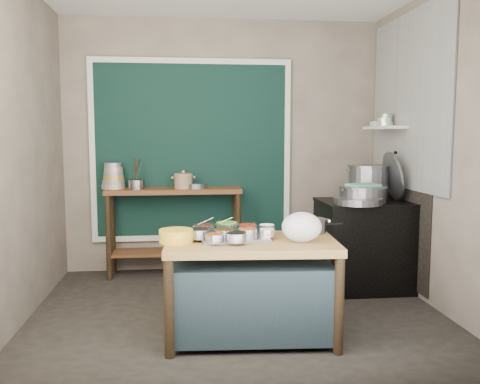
{
  "coord_description": "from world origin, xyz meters",
  "views": [
    {
      "loc": [
        -0.45,
        -4.23,
        1.52
      ],
      "look_at": [
        0.06,
        0.25,
        1.02
      ],
      "focal_mm": 38.0,
      "sensor_mm": 36.0,
      "label": 1
    }
  ],
  "objects": [
    {
      "name": "plastic_bag_b",
      "position": [
        0.45,
        -0.49,
        0.83
      ],
      "size": [
        0.28,
        0.26,
        0.17
      ],
      "primitive_type": "ellipsoid",
      "rotation": [
        0.0,
        0.0,
        -0.4
      ],
      "color": "white",
      "rests_on": "prep_table"
    },
    {
      "name": "back_counter",
      "position": [
        -0.55,
        1.28,
        0.47
      ],
      "size": [
        1.45,
        0.4,
        0.95
      ],
      "primitive_type": "cube",
      "color": "brown",
      "rests_on": "floor"
    },
    {
      "name": "shelf_bowl_stack",
      "position": [
        1.63,
        0.85,
        1.67
      ],
      "size": [
        0.15,
        0.15,
        0.12
      ],
      "color": "silver",
      "rests_on": "wall_shelf"
    },
    {
      "name": "shallow_pan",
      "position": [
        1.17,
        0.32,
        0.91
      ],
      "size": [
        0.48,
        0.48,
        0.06
      ],
      "primitive_type": "cylinder",
      "rotation": [
        0.0,
        0.0,
        0.07
      ],
      "color": "gray",
      "rests_on": "stove_top"
    },
    {
      "name": "left_wall",
      "position": [
        -1.76,
        0.0,
        1.4
      ],
      "size": [
        0.02,
        3.0,
        2.8
      ],
      "primitive_type": "cube",
      "color": "gray",
      "rests_on": "floor"
    },
    {
      "name": "bowl_stack",
      "position": [
        -1.2,
        1.32,
        1.07
      ],
      "size": [
        0.25,
        0.25,
        0.28
      ],
      "color": "tan",
      "rests_on": "back_counter"
    },
    {
      "name": "tile_panel",
      "position": [
        1.74,
        0.55,
        1.85
      ],
      "size": [
        0.02,
        1.7,
        1.7
      ],
      "primitive_type": "cube",
      "color": "#B2B2AA",
      "rests_on": "right_wall"
    },
    {
      "name": "green_cloth",
      "position": [
        1.27,
        0.45,
        1.05
      ],
      "size": [
        0.32,
        0.28,
        0.02
      ],
      "primitive_type": "cube",
      "rotation": [
        0.0,
        0.0,
        0.27
      ],
      "color": "#65AB95",
      "rests_on": "steamer"
    },
    {
      "name": "condiment_tray",
      "position": [
        -0.08,
        -0.53,
        0.76
      ],
      "size": [
        0.54,
        0.41,
        0.02
      ],
      "primitive_type": "cube",
      "rotation": [
        0.0,
        0.0,
        0.12
      ],
      "color": "gray",
      "rests_on": "prep_table"
    },
    {
      "name": "pot_lid",
      "position": [
        1.62,
        0.58,
        1.12
      ],
      "size": [
        0.15,
        0.5,
        0.48
      ],
      "primitive_type": "cylinder",
      "rotation": [
        0.0,
        1.36,
        -0.05
      ],
      "color": "gray",
      "rests_on": "stove_top"
    },
    {
      "name": "floor",
      "position": [
        0.0,
        0.0,
        -0.01
      ],
      "size": [
        3.5,
        3.0,
        0.02
      ],
      "primitive_type": "cube",
      "color": "#29251F",
      "rests_on": "ground"
    },
    {
      "name": "curtain_frame",
      "position": [
        -0.35,
        1.46,
        1.35
      ],
      "size": [
        2.22,
        0.03,
        2.02
      ],
      "primitive_type": null,
      "color": "beige",
      "rests_on": "back_wall"
    },
    {
      "name": "curtain_panel",
      "position": [
        -0.35,
        1.47,
        1.35
      ],
      "size": [
        2.1,
        0.02,
        1.9
      ],
      "primitive_type": "cube",
      "color": "black",
      "rests_on": "back_wall"
    },
    {
      "name": "back_wall",
      "position": [
        0.0,
        1.51,
        1.4
      ],
      "size": [
        3.5,
        0.02,
        2.8
      ],
      "primitive_type": "cube",
      "color": "gray",
      "rests_on": "floor"
    },
    {
      "name": "wide_bowl",
      "position": [
        -0.31,
        1.24,
        0.98
      ],
      "size": [
        0.29,
        0.29,
        0.05
      ],
      "primitive_type": "cylinder",
      "rotation": [
        0.0,
        0.0,
        -0.42
      ],
      "color": "gray",
      "rests_on": "back_counter"
    },
    {
      "name": "stock_pot",
      "position": [
        1.43,
        0.75,
        1.05
      ],
      "size": [
        0.46,
        0.46,
        0.34
      ],
      "primitive_type": null,
      "rotation": [
        0.0,
        0.0,
        0.07
      ],
      "color": "gray",
      "rests_on": "stove_top"
    },
    {
      "name": "yellow_basin",
      "position": [
        -0.5,
        -0.6,
        0.8
      ],
      "size": [
        0.26,
        0.26,
        0.09
      ],
      "primitive_type": "cylinder",
      "rotation": [
        0.0,
        0.0,
        0.05
      ],
      "color": "gold",
      "rests_on": "prep_table"
    },
    {
      "name": "stove_top",
      "position": [
        1.35,
        0.55,
        0.86
      ],
      "size": [
        0.92,
        0.69,
        0.03
      ],
      "primitive_type": "cube",
      "color": "black",
      "rests_on": "stove_block"
    },
    {
      "name": "wall_shelf",
      "position": [
        1.63,
        0.85,
        1.6
      ],
      "size": [
        0.22,
        0.7,
        0.03
      ],
      "primitive_type": "cube",
      "color": "beige",
      "rests_on": "right_wall"
    },
    {
      "name": "stove_block",
      "position": [
        1.35,
        0.55,
        0.42
      ],
      "size": [
        0.9,
        0.68,
        0.85
      ],
      "primitive_type": "cube",
      "color": "black",
      "rests_on": "floor"
    },
    {
      "name": "soot_patch",
      "position": [
        1.74,
        0.65,
        0.7
      ],
      "size": [
        0.01,
        1.3,
        1.3
      ],
      "primitive_type": "cube",
      "color": "black",
      "rests_on": "right_wall"
    },
    {
      "name": "condiment_bowls",
      "position": [
        -0.11,
        -0.51,
        0.8
      ],
      "size": [
        0.68,
        0.52,
        0.07
      ],
      "color": "gray",
      "rests_on": "condiment_tray"
    },
    {
      "name": "plastic_bag_a",
      "position": [
        0.4,
        -0.68,
        0.86
      ],
      "size": [
        0.36,
        0.34,
        0.22
      ],
      "primitive_type": "ellipsoid",
      "rotation": [
        0.0,
        0.0,
        -0.39
      ],
      "color": "white",
      "rests_on": "prep_table"
    },
    {
      "name": "right_wall",
      "position": [
        1.76,
        0.0,
        1.4
      ],
      "size": [
        0.02,
        3.0,
        2.8
      ],
      "primitive_type": "cube",
      "color": "gray",
      "rests_on": "floor"
    },
    {
      "name": "utensil_cup",
      "position": [
        -0.94,
        1.23,
        1.0
      ],
      "size": [
        0.21,
        0.21,
        0.1
      ],
      "primitive_type": "cylinder",
      "rotation": [
        0.0,
        0.0,
        -0.32
      ],
      "color": "gray",
      "rests_on": "back_counter"
    },
    {
      "name": "saucepan",
      "position": [
        0.58,
        -0.36,
        0.81
      ],
      "size": [
        0.21,
        0.21,
        0.12
      ],
      "primitive_type": null,
      "rotation": [
        0.0,
        0.0,
        0.01
      ],
      "color": "gray",
      "rests_on": "prep_table"
    },
    {
      "name": "shelf_bowl_green",
      "position": [
        1.63,
        1.08,
        1.64
      ],
      "size": [
        0.18,
        0.18,
        0.05
      ],
      "primitive_type": "cylinder",
      "rotation": [
        0.0,
        0.0,
        -0.22
      ],
      "color": "gray",
      "rests_on": "wall_shelf"
    },
    {
      "name": "steamer",
      "position": [
        1.27,
        0.45,
        0.96
      ],
      "size": [
        0.6,
        0.6,
        0.16
      ],
      "primitive_type": null,
      "rotation": [
        0.0,
        0.0,
        0.28
      ],
      "color": "gray",
      "rests_on": "stove_top"
    },
    {
      "name": "ceramic_crock",
      "position": [
        -0.45,
        1.26,
        1.02
      ],
      "size": [
        0.25,
        0.25,
        0.14
      ],
      "primitive_type": null,
      "rotation": [
        0.0,
        0.0,
        0.19
      ],
      "color": "olive",
      "rests_on": "back_counter"
    },
    {
      "name": "prep_table",
      "position": [
        0.05,
        -0.57,
        0.38
      ],
      "size": [
        1.29,
        0.8,
        0.75
      ],
      "primitive_type": "cube",
      "rotation": [
        0.0,
        0.0,
        -0.06
      ],
      "color": "olive",
      "rests_on": "floor"
    }
  ]
}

